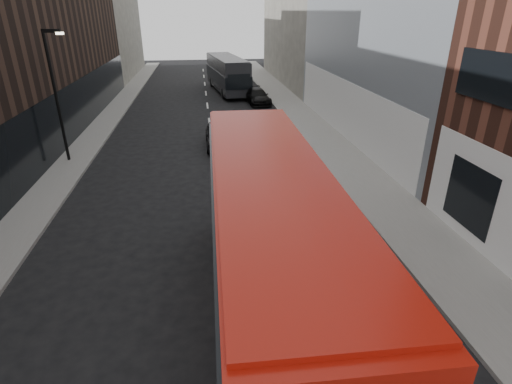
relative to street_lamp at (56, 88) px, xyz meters
name	(u,v)px	position (x,y,z in m)	size (l,w,h in m)	color
sidewalk_right	(306,121)	(15.72, 7.00, -4.11)	(3.00, 80.00, 0.15)	slate
sidewalk_left	(101,128)	(0.22, 7.00, -4.11)	(2.00, 80.00, 0.15)	slate
building_left_mid	(53,25)	(-3.28, 12.00, 2.82)	(5.00, 24.00, 14.00)	black
building_left_far	(110,23)	(-3.28, 34.00, 2.32)	(5.00, 20.00, 13.00)	#646158
street_lamp	(56,88)	(0.00, 0.00, 0.00)	(1.06, 0.22, 7.00)	black
red_bus	(269,243)	(9.17, -14.49, -1.55)	(3.02, 11.83, 4.75)	#941209
grey_bus	(227,73)	(10.55, 20.46, -2.25)	(4.06, 11.38, 3.61)	black
car_a	(220,135)	(8.72, 1.73, -3.43)	(1.78, 4.44, 1.51)	black
car_b	(239,143)	(9.78, 0.00, -3.44)	(1.57, 4.51, 1.48)	gray
car_c	(257,96)	(12.89, 14.27, -3.51)	(1.89, 4.65, 1.35)	black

